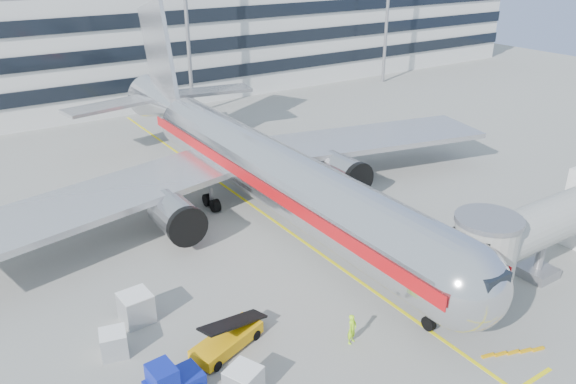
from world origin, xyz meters
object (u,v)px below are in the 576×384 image
belt_loader (227,340)px  cargo_container_right (136,308)px  main_jet (256,163)px  baggage_tug (171,382)px  cargo_container_left (114,343)px  cargo_container_front (244,383)px  ramp_worker (352,329)px

belt_loader → cargo_container_right: belt_loader is taller
main_jet → baggage_tug: bearing=-131.9°
main_jet → cargo_container_right: 17.16m
cargo_container_left → cargo_container_front: bearing=-56.4°
baggage_tug → cargo_container_right: baggage_tug is taller
main_jet → belt_loader: main_jet is taller
main_jet → baggage_tug: (-14.71, -16.37, -3.32)m
main_jet → ramp_worker: size_ratio=27.49×
cargo_container_front → ramp_worker: size_ratio=1.11×
belt_loader → cargo_container_front: 3.74m
cargo_container_left → main_jet: bearing=35.9°
main_jet → belt_loader: size_ratio=10.68×
baggage_tug → cargo_container_front: baggage_tug is taller
baggage_tug → cargo_container_front: size_ratio=1.42×
cargo_container_left → cargo_container_right: (2.11, 2.26, 0.18)m
main_jet → cargo_container_left: (-16.09, -11.64, -3.48)m
baggage_tug → cargo_container_left: 4.93m
main_jet → cargo_container_right: bearing=-146.2°
main_jet → cargo_container_right: size_ratio=27.24×
cargo_container_left → belt_loader: bearing=-29.5°
belt_loader → baggage_tug: (-4.02, -1.68, 0.28)m
main_jet → ramp_worker: bearing=-104.0°
cargo_container_front → ramp_worker: bearing=1.6°
main_jet → belt_loader: bearing=-126.0°
main_jet → ramp_worker: (-4.51, -18.10, -3.31)m
cargo_container_front → cargo_container_right: bearing=104.6°
baggage_tug → cargo_container_front: bearing=-32.4°
belt_loader → cargo_container_front: size_ratio=2.33×
main_jet → baggage_tug: main_jet is taller
belt_loader → baggage_tug: 4.36m
baggage_tug → cargo_container_front: (3.05, -1.93, -0.08)m
baggage_tug → ramp_worker: bearing=-9.6°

